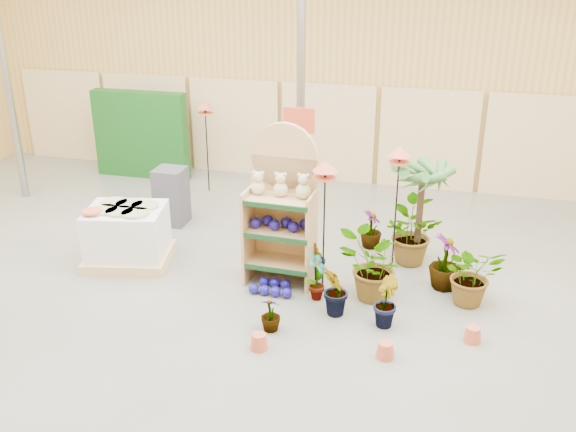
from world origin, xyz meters
The scene contains 23 objects.
room centered at (0.00, 0.91, 2.21)m, with size 15.20×12.10×4.70m.
display_shelf centered at (0.21, 1.56, 1.05)m, with size 0.98×0.64×2.30m.
teddy_bears centered at (0.23, 1.45, 1.45)m, with size 0.85×0.21×0.35m.
gazing_balls_shelf centered at (0.21, 1.43, 0.90)m, with size 0.85×0.29×0.16m.
gazing_balls_floor centered at (0.18, 1.06, 0.07)m, with size 0.63×0.39×0.15m.
pallet_stack centered at (-2.21, 1.44, 0.44)m, with size 1.42×1.26×0.92m.
charcoal_planters centered at (-2.18, 3.01, 0.50)m, with size 0.50×0.50×1.00m.
trellis_stock centered at (-3.80, 5.20, 0.90)m, with size 2.00×0.30×1.80m, color #124C15.
offer_sign centered at (0.10, 2.98, 1.57)m, with size 0.50×0.08×2.20m.
bird_table_front centered at (0.84, 1.38, 1.76)m, with size 0.34×0.34×1.89m.
bird_table_right centered at (1.74, 2.26, 1.77)m, with size 0.34×0.34×1.91m.
bird_table_back centered at (-2.15, 4.69, 1.68)m, with size 0.34×0.34×1.81m.
palm centered at (2.07, 2.51, 1.45)m, with size 0.70×0.70×1.71m.
potted_plant_0 centered at (0.83, 1.03, 0.36)m, with size 0.37×0.25×0.71m, color #3D7435.
potted_plant_1 centered at (1.16, 0.67, 0.37)m, with size 0.41×0.33×0.74m, color #3D7435.
potted_plant_2 centered at (1.54, 1.21, 0.49)m, with size 0.88×0.76×0.98m, color #3D7435.
potted_plant_3 centered at (2.51, 1.80, 0.41)m, with size 0.45×0.45×0.81m, color #3D7435.
potted_plant_5 centered at (0.69, 1.60, 0.34)m, with size 0.37×0.30×0.68m, color #3D7435.
potted_plant_6 centered at (1.93, 2.50, 0.49)m, with size 0.89×0.77×0.99m, color #3D7435.
potted_plant_7 centered at (0.43, 0.13, 0.23)m, with size 0.26×0.26×0.46m, color #3D7435.
potted_plant_9 centered at (1.80, 0.62, 0.33)m, with size 0.37×0.30×0.67m, color #3D7435.
potted_plant_10 centered at (2.87, 1.46, 0.43)m, with size 0.78×0.68×0.87m, color #3D7435.
potted_plant_11 centered at (1.32, 2.89, 0.31)m, with size 0.35×0.35×0.62m, color #3D7435.
Camera 1 is at (2.37, -6.55, 4.49)m, focal length 40.00 mm.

